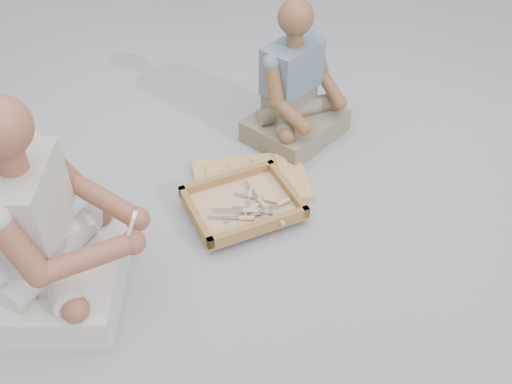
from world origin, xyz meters
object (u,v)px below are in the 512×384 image
object	(u,v)px
tool_tray	(243,204)
craftsman	(49,236)
carved_panel	(251,181)
companion	(295,95)

from	to	relation	value
tool_tray	craftsman	distance (m)	0.94
tool_tray	carved_panel	bearing A→B (deg)	65.22
craftsman	companion	distance (m)	1.55
carved_panel	tool_tray	size ratio (longest dim) A/B	1.01
craftsman	companion	world-z (taller)	craftsman
carved_panel	tool_tray	world-z (taller)	tool_tray
tool_tray	companion	xyz separation A→B (m)	(0.45, 0.57, 0.21)
carved_panel	tool_tray	distance (m)	0.23
companion	craftsman	bearing A→B (deg)	-0.69
tool_tray	companion	bearing A→B (deg)	51.76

